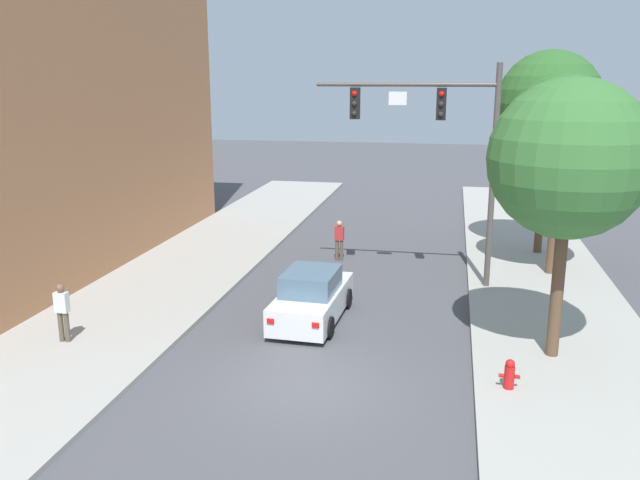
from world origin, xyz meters
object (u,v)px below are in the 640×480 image
Objects in this scene: street_tree_nearest at (569,160)px; traffic_signal_mast at (443,135)px; fire_hydrant at (509,374)px; street_tree_third at (549,104)px; street_tree_second at (562,130)px; car_lead_white at (312,298)px; pedestrian_sidewalk_left_walker at (62,310)px; pedestrian_crossing_road at (339,238)px.

traffic_signal_mast is at bearing 118.69° from street_tree_nearest.
fire_hydrant is 0.09× the size of street_tree_third.
traffic_signal_mast reaches higher than street_tree_second.
car_lead_white is at bearing -131.56° from traffic_signal_mast.
street_tree_second is at bearing 34.15° from pedestrian_sidewalk_left_walker.
street_tree_second is 0.89× the size of street_tree_third.
pedestrian_crossing_road is 9.20m from street_tree_second.
traffic_signal_mast is 4.57× the size of pedestrian_crossing_road.
street_tree_second reaches higher than pedestrian_crossing_road.
street_tree_second is (2.19, 9.97, 4.88)m from fire_hydrant.
street_tree_nearest is at bearing 7.36° from pedestrian_sidewalk_left_walker.
pedestrian_crossing_road is 2.28× the size of fire_hydrant.
pedestrian_crossing_road is 0.23× the size of street_tree_second.
traffic_signal_mast is at bearing -127.88° from street_tree_third.
car_lead_white is 0.60× the size of street_tree_second.
pedestrian_sidewalk_left_walker is at bearing -145.85° from street_tree_second.
pedestrian_sidewalk_left_walker reaches higher than car_lead_white.
street_tree_third reaches higher than fire_hydrant.
street_tree_second is (0.94, 7.76, 0.14)m from street_tree_nearest.
pedestrian_crossing_road is 12.13m from fire_hydrant.
pedestrian_crossing_road is at bearing 145.40° from traffic_signal_mast.
pedestrian_crossing_road is (-3.95, 2.72, -4.41)m from traffic_signal_mast.
fire_hydrant is 0.10× the size of street_tree_nearest.
car_lead_white is at bearing -141.38° from street_tree_second.
street_tree_third is at bearing 80.88° from fire_hydrant.
pedestrian_crossing_road is at bearing 92.72° from car_lead_white.
pedestrian_sidewalk_left_walker is 2.28× the size of fire_hydrant.
pedestrian_crossing_road reaches higher than car_lead_white.
traffic_signal_mast is 4.56m from street_tree_second.
pedestrian_sidewalk_left_walker is 0.20× the size of street_tree_third.
street_tree_second is (7.69, 6.14, 4.67)m from car_lead_white.
street_tree_second is at bearing 77.61° from fire_hydrant.
pedestrian_crossing_road is at bearing 59.71° from pedestrian_sidewalk_left_walker.
street_tree_nearest is 0.88× the size of street_tree_third.
street_tree_second is (8.01, -0.67, 4.48)m from pedestrian_crossing_road.
pedestrian_sidewalk_left_walker is 0.23× the size of street_tree_nearest.
traffic_signal_mast reaches higher than car_lead_white.
street_tree_third is (7.91, 2.38, 5.26)m from pedestrian_crossing_road.
street_tree_third is at bearing 91.88° from street_tree_second.
pedestrian_sidewalk_left_walker is 1.00× the size of pedestrian_crossing_road.
street_tree_second is 3.14m from street_tree_third.
pedestrian_crossing_road is 9.80m from street_tree_third.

